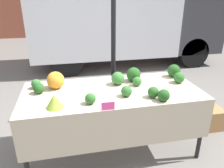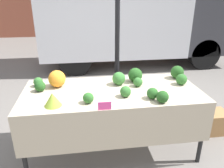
{
  "view_description": "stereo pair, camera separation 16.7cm",
  "coord_description": "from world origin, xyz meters",
  "px_view_note": "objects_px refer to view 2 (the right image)",
  "views": [
    {
      "loc": [
        -0.5,
        -2.35,
        1.9
      ],
      "look_at": [
        0.0,
        0.0,
        0.92
      ],
      "focal_mm": 35.0,
      "sensor_mm": 36.0,
      "label": 1
    },
    {
      "loc": [
        -0.34,
        -2.37,
        1.9
      ],
      "look_at": [
        0.0,
        0.0,
        0.92
      ],
      "focal_mm": 35.0,
      "sensor_mm": 36.0,
      "label": 2
    }
  ],
  "objects_px": {
    "produce_crate": "(209,122)",
    "parked_truck": "(130,16)",
    "orange_cauliflower": "(57,79)",
    "price_sign": "(105,106)"
  },
  "relations": [
    {
      "from": "orange_cauliflower",
      "to": "produce_crate",
      "type": "xyz_separation_m",
      "value": [
        2.13,
        -0.05,
        -0.78
      ]
    },
    {
      "from": "produce_crate",
      "to": "parked_truck",
      "type": "bearing_deg",
      "value": 97.26
    },
    {
      "from": "orange_cauliflower",
      "to": "price_sign",
      "type": "relative_size",
      "value": 1.57
    },
    {
      "from": "orange_cauliflower",
      "to": "parked_truck",
      "type": "bearing_deg",
      "value": 64.34
    },
    {
      "from": "parked_truck",
      "to": "price_sign",
      "type": "distance_m",
      "value": 4.35
    },
    {
      "from": "orange_cauliflower",
      "to": "price_sign",
      "type": "xyz_separation_m",
      "value": [
        0.52,
        -0.67,
        -0.06
      ]
    },
    {
      "from": "parked_truck",
      "to": "price_sign",
      "type": "xyz_separation_m",
      "value": [
        -1.16,
        -4.17,
        -0.47
      ]
    },
    {
      "from": "parked_truck",
      "to": "price_sign",
      "type": "relative_size",
      "value": 38.22
    },
    {
      "from": "orange_cauliflower",
      "to": "price_sign",
      "type": "height_order",
      "value": "orange_cauliflower"
    },
    {
      "from": "parked_truck",
      "to": "produce_crate",
      "type": "xyz_separation_m",
      "value": [
        0.45,
        -3.54,
        -1.19
      ]
    }
  ]
}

